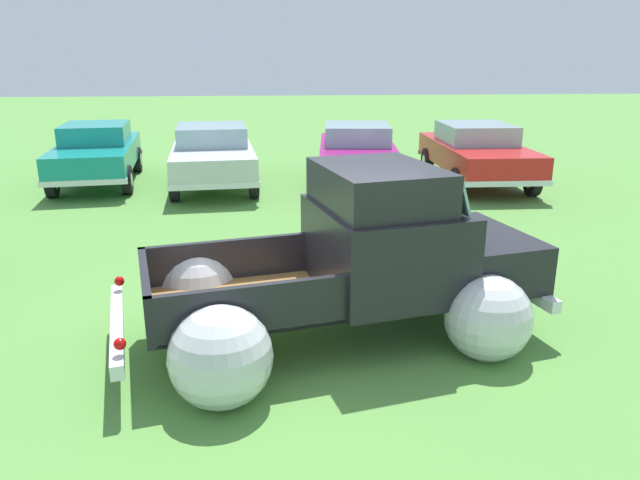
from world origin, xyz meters
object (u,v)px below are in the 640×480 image
(show_car_3, at_px, (476,151))
(show_car_2, at_px, (357,152))
(vintage_pickup_truck, at_px, (362,270))
(show_car_0, at_px, (97,151))
(show_car_1, at_px, (213,153))

(show_car_3, bearing_deg, show_car_2, -91.52)
(vintage_pickup_truck, relative_size, show_car_0, 1.10)
(show_car_1, xyz_separation_m, show_car_2, (3.45, -0.09, -0.00))
(show_car_0, relative_size, show_car_1, 0.99)
(show_car_1, relative_size, show_car_2, 1.05)
(show_car_2, xyz_separation_m, show_car_3, (2.91, -0.11, 0.00))
(vintage_pickup_truck, xyz_separation_m, show_car_2, (1.07, 8.05, 0.02))
(vintage_pickup_truck, relative_size, show_car_1, 1.09)
(show_car_1, bearing_deg, show_car_2, 82.93)
(show_car_0, relative_size, show_car_3, 1.02)
(show_car_3, bearing_deg, show_car_1, -91.17)
(show_car_2, bearing_deg, show_car_3, 93.43)
(show_car_1, bearing_deg, vintage_pickup_truck, 10.70)
(show_car_1, relative_size, show_car_3, 1.02)
(show_car_1, bearing_deg, show_car_0, -106.35)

